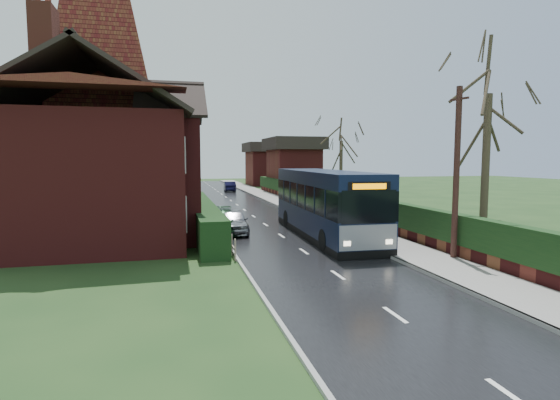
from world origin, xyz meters
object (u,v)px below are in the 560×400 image
object	(u,v)px
bus	(325,204)
bus_stop_sign	(368,201)
car_silver	(233,221)
car_green	(222,221)
brick_house	(109,152)
telegraph_pole	(456,174)

from	to	relation	value
bus	bus_stop_sign	world-z (taller)	bus
car_silver	car_green	size ratio (longest dim) A/B	0.87
bus	brick_house	bearing A→B (deg)	164.90
bus	car_green	size ratio (longest dim) A/B	2.56
car_silver	telegraph_pole	bearing A→B (deg)	-44.41
bus	bus_stop_sign	size ratio (longest dim) A/B	3.81
bus	bus_stop_sign	distance (m)	2.28
bus	telegraph_pole	bearing A→B (deg)	-62.57
brick_house	car_green	size ratio (longest dim) A/B	3.30
car_silver	car_green	xyz separation A→B (m)	(-0.56, 0.24, -0.02)
bus	telegraph_pole	distance (m)	7.37
car_silver	bus	bearing A→B (deg)	-21.03
car_green	brick_house	bearing A→B (deg)	170.33
brick_house	telegraph_pole	world-z (taller)	brick_house
bus_stop_sign	telegraph_pole	size ratio (longest dim) A/B	0.44
bus	car_silver	size ratio (longest dim) A/B	2.94
brick_house	telegraph_pole	xyz separation A→B (m)	(14.03, -9.78, -0.92)
car_silver	bus_stop_sign	world-z (taller)	bus_stop_sign
car_silver	telegraph_pole	xyz separation A→B (m)	(7.64, -8.56, 2.80)
car_silver	telegraph_pole	world-z (taller)	telegraph_pole
car_silver	brick_house	bearing A→B (deg)	173.07
bus_stop_sign	brick_house	bearing A→B (deg)	170.59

